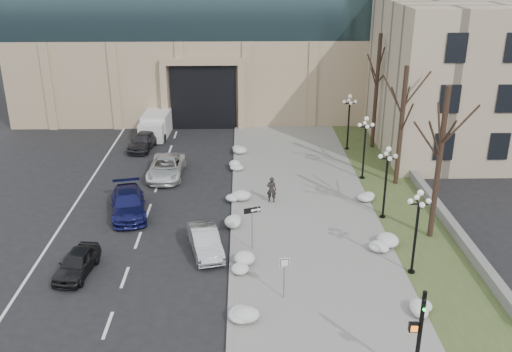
{
  "coord_description": "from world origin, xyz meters",
  "views": [
    {
      "loc": [
        -0.34,
        -19.35,
        15.74
      ],
      "look_at": [
        0.36,
        11.13,
        3.5
      ],
      "focal_mm": 40.0,
      "sensor_mm": 36.0,
      "label": 1
    }
  ],
  "objects_px": {
    "lamppost_a": "(417,221)",
    "traffic_signal": "(418,339)",
    "car_b": "(205,241)",
    "box_truck": "(157,124)",
    "one_way_sign": "(255,215)",
    "keep_sign": "(284,270)",
    "lamppost_d": "(349,115)",
    "pedestrian": "(272,190)",
    "car_c": "(128,203)",
    "lamppost_c": "(365,139)",
    "car_e": "(143,141)",
    "lamppost_b": "(387,173)",
    "car_a": "(77,263)",
    "car_d": "(166,167)"
  },
  "relations": [
    {
      "from": "one_way_sign",
      "to": "traffic_signal",
      "type": "relative_size",
      "value": 0.64
    },
    {
      "from": "car_b",
      "to": "keep_sign",
      "type": "height_order",
      "value": "keep_sign"
    },
    {
      "from": "pedestrian",
      "to": "lamppost_b",
      "type": "bearing_deg",
      "value": 166.24
    },
    {
      "from": "car_b",
      "to": "box_truck",
      "type": "height_order",
      "value": "box_truck"
    },
    {
      "from": "lamppost_a",
      "to": "traffic_signal",
      "type": "bearing_deg",
      "value": -105.1
    },
    {
      "from": "pedestrian",
      "to": "lamppost_b",
      "type": "height_order",
      "value": "lamppost_b"
    },
    {
      "from": "pedestrian",
      "to": "box_truck",
      "type": "relative_size",
      "value": 0.28
    },
    {
      "from": "car_c",
      "to": "lamppost_b",
      "type": "bearing_deg",
      "value": -16.07
    },
    {
      "from": "pedestrian",
      "to": "lamppost_c",
      "type": "height_order",
      "value": "lamppost_c"
    },
    {
      "from": "car_c",
      "to": "lamppost_c",
      "type": "relative_size",
      "value": 1.08
    },
    {
      "from": "lamppost_d",
      "to": "pedestrian",
      "type": "bearing_deg",
      "value": -122.88
    },
    {
      "from": "lamppost_c",
      "to": "car_e",
      "type": "bearing_deg",
      "value": 157.35
    },
    {
      "from": "lamppost_c",
      "to": "car_b",
      "type": "bearing_deg",
      "value": -135.83
    },
    {
      "from": "car_d",
      "to": "lamppost_d",
      "type": "relative_size",
      "value": 1.1
    },
    {
      "from": "keep_sign",
      "to": "traffic_signal",
      "type": "relative_size",
      "value": 0.55
    },
    {
      "from": "keep_sign",
      "to": "lamppost_b",
      "type": "xyz_separation_m",
      "value": [
        6.77,
        8.67,
        1.4
      ]
    },
    {
      "from": "car_d",
      "to": "car_a",
      "type": "bearing_deg",
      "value": -101.56
    },
    {
      "from": "car_a",
      "to": "box_truck",
      "type": "relative_size",
      "value": 0.58
    },
    {
      "from": "one_way_sign",
      "to": "lamppost_b",
      "type": "height_order",
      "value": "lamppost_b"
    },
    {
      "from": "car_b",
      "to": "lamppost_c",
      "type": "distance_m",
      "value": 15.25
    },
    {
      "from": "pedestrian",
      "to": "traffic_signal",
      "type": "distance_m",
      "value": 17.5
    },
    {
      "from": "car_e",
      "to": "keep_sign",
      "type": "xyz_separation_m",
      "value": [
        10.27,
        -22.28,
        0.95
      ]
    },
    {
      "from": "keep_sign",
      "to": "lamppost_d",
      "type": "bearing_deg",
      "value": 62.95
    },
    {
      "from": "one_way_sign",
      "to": "lamppost_a",
      "type": "distance_m",
      "value": 8.52
    },
    {
      "from": "traffic_signal",
      "to": "car_b",
      "type": "bearing_deg",
      "value": 131.9
    },
    {
      "from": "lamppost_a",
      "to": "lamppost_c",
      "type": "xyz_separation_m",
      "value": [
        0.0,
        13.0,
        0.0
      ]
    },
    {
      "from": "car_a",
      "to": "car_e",
      "type": "relative_size",
      "value": 0.87
    },
    {
      "from": "car_b",
      "to": "box_truck",
      "type": "distance_m",
      "value": 22.54
    },
    {
      "from": "box_truck",
      "to": "pedestrian",
      "type": "bearing_deg",
      "value": -55.01
    },
    {
      "from": "car_c",
      "to": "lamppost_a",
      "type": "height_order",
      "value": "lamppost_a"
    },
    {
      "from": "car_c",
      "to": "box_truck",
      "type": "distance_m",
      "value": 16.83
    },
    {
      "from": "pedestrian",
      "to": "car_d",
      "type": "bearing_deg",
      "value": -27.52
    },
    {
      "from": "car_e",
      "to": "one_way_sign",
      "type": "distance_m",
      "value": 19.7
    },
    {
      "from": "traffic_signal",
      "to": "car_e",
      "type": "bearing_deg",
      "value": 120.12
    },
    {
      "from": "lamppost_d",
      "to": "keep_sign",
      "type": "bearing_deg",
      "value": -107.36
    },
    {
      "from": "car_d",
      "to": "one_way_sign",
      "type": "distance_m",
      "value": 12.96
    },
    {
      "from": "car_c",
      "to": "traffic_signal",
      "type": "bearing_deg",
      "value": -60.55
    },
    {
      "from": "lamppost_b",
      "to": "lamppost_c",
      "type": "relative_size",
      "value": 1.0
    },
    {
      "from": "car_a",
      "to": "lamppost_d",
      "type": "bearing_deg",
      "value": 55.0
    },
    {
      "from": "car_c",
      "to": "car_b",
      "type": "bearing_deg",
      "value": -56.6
    },
    {
      "from": "car_e",
      "to": "traffic_signal",
      "type": "relative_size",
      "value": 1.03
    },
    {
      "from": "car_c",
      "to": "lamppost_b",
      "type": "relative_size",
      "value": 1.08
    },
    {
      "from": "keep_sign",
      "to": "pedestrian",
      "type": "bearing_deg",
      "value": 80.6
    },
    {
      "from": "lamppost_c",
      "to": "keep_sign",
      "type": "bearing_deg",
      "value": -114.06
    },
    {
      "from": "pedestrian",
      "to": "lamppost_a",
      "type": "xyz_separation_m",
      "value": [
        6.83,
        -8.93,
        2.07
      ]
    },
    {
      "from": "box_truck",
      "to": "traffic_signal",
      "type": "relative_size",
      "value": 1.54
    },
    {
      "from": "lamppost_a",
      "to": "lamppost_c",
      "type": "relative_size",
      "value": 1.0
    },
    {
      "from": "box_truck",
      "to": "lamppost_c",
      "type": "height_order",
      "value": "lamppost_c"
    },
    {
      "from": "car_d",
      "to": "pedestrian",
      "type": "relative_size",
      "value": 2.98
    },
    {
      "from": "car_c",
      "to": "pedestrian",
      "type": "height_order",
      "value": "pedestrian"
    }
  ]
}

